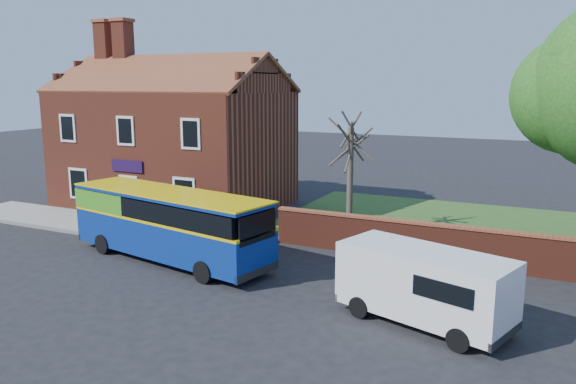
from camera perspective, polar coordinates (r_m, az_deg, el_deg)
The scene contains 9 objects.
ground at distance 20.71m, azimuth -14.70°, elevation -9.11°, with size 120.00×120.00×0.00m, color black.
pavement at distance 29.30m, azimuth -17.95°, elevation -3.22°, with size 18.00×3.50×0.12m, color gray.
kerb at distance 28.10m, azimuth -20.40°, elevation -3.95°, with size 18.00×0.15×0.14m, color slate.
grass_strip at distance 28.56m, azimuth 25.26°, elevation -4.19°, with size 26.00×12.00×0.04m, color #426B28.
shop_building at distance 33.04m, azimuth -11.47°, elevation 4.59°, with size 12.30×8.13×10.50m.
boundary_wall at distance 22.56m, azimuth 25.22°, elevation -5.98°, with size 22.00×0.38×1.60m.
bus at distance 22.97m, azimuth -12.44°, elevation -2.84°, with size 9.47×4.06×2.81m.
van_near at distance 17.08m, azimuth 13.72°, elevation -9.02°, with size 5.41×3.44×2.21m.
bare_tree at distance 26.26m, azimuth 6.33°, elevation 1.76°, with size 2.05×2.44×5.46m.
Camera 1 is at (12.80, -14.69, 7.01)m, focal length 35.00 mm.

